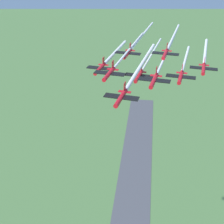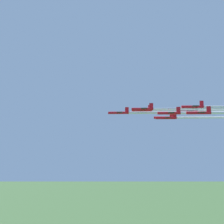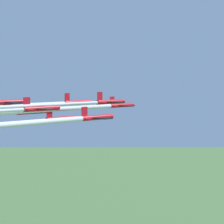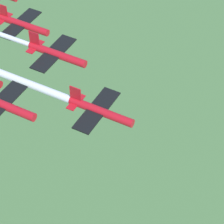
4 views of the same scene
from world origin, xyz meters
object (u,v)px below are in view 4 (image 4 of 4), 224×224
object	(u,v)px
jet_0	(99,110)
jet_2	(2,104)
jet_1	(55,53)
jet_3	(22,24)

from	to	relation	value
jet_0	jet_2	xyz separation A→B (m)	(-6.82, -12.39, 1.79)
jet_1	jet_2	xyz separation A→B (m)	(7.33, -12.33, 0.63)
jet_2	jet_3	bearing A→B (deg)	-150.46
jet_0	jet_1	bearing A→B (deg)	-120.47
jet_0	jet_1	distance (m)	14.19
jet_0	jet_2	size ratio (longest dim) A/B	1.00
jet_0	jet_1	world-z (taller)	jet_1
jet_0	jet_2	distance (m)	14.26
jet_2	jet_3	xyz separation A→B (m)	(-21.47, 12.27, -3.39)
jet_2	jet_3	size ratio (longest dim) A/B	1.00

